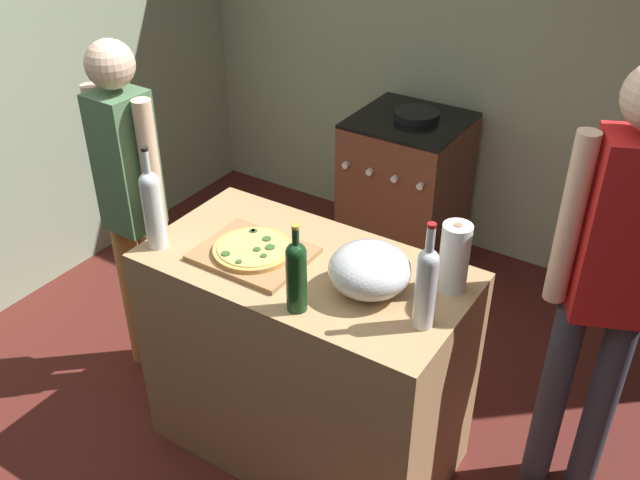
{
  "coord_description": "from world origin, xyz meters",
  "views": [
    {
      "loc": [
        1.22,
        -1.08,
        2.37
      ],
      "look_at": [
        0.03,
        0.76,
        0.98
      ],
      "focal_mm": 39.72,
      "sensor_mm": 36.0,
      "label": 1
    }
  ],
  "objects_px": {
    "stove": "(405,191)",
    "person_in_stripes": "(132,202)",
    "mixing_bowl": "(370,270)",
    "wine_bottle_clear": "(296,273)",
    "pizza": "(253,249)",
    "wine_bottle_green": "(426,284)",
    "wine_bottle_dark": "(153,206)",
    "person_in_red": "(611,273)",
    "paper_towel_roll": "(454,258)"
  },
  "relations": [
    {
      "from": "stove",
      "to": "person_in_stripes",
      "type": "relative_size",
      "value": 0.58
    },
    {
      "from": "mixing_bowl",
      "to": "wine_bottle_clear",
      "type": "distance_m",
      "value": 0.27
    },
    {
      "from": "pizza",
      "to": "wine_bottle_green",
      "type": "xyz_separation_m",
      "value": [
        0.69,
        -0.02,
        0.13
      ]
    },
    {
      "from": "pizza",
      "to": "wine_bottle_dark",
      "type": "bearing_deg",
      "value": -158.66
    },
    {
      "from": "mixing_bowl",
      "to": "person_in_stripes",
      "type": "bearing_deg",
      "value": 178.24
    },
    {
      "from": "stove",
      "to": "person_in_red",
      "type": "xyz_separation_m",
      "value": [
        1.28,
        -1.11,
        0.57
      ]
    },
    {
      "from": "wine_bottle_dark",
      "to": "person_in_stripes",
      "type": "bearing_deg",
      "value": 149.05
    },
    {
      "from": "person_in_stripes",
      "to": "wine_bottle_clear",
      "type": "bearing_deg",
      "value": -13.84
    },
    {
      "from": "person_in_stripes",
      "to": "wine_bottle_green",
      "type": "bearing_deg",
      "value": -4.25
    },
    {
      "from": "mixing_bowl",
      "to": "person_in_stripes",
      "type": "height_order",
      "value": "person_in_stripes"
    },
    {
      "from": "wine_bottle_green",
      "to": "stove",
      "type": "distance_m",
      "value": 1.91
    },
    {
      "from": "pizza",
      "to": "wine_bottle_dark",
      "type": "relative_size",
      "value": 0.73
    },
    {
      "from": "wine_bottle_dark",
      "to": "person_in_red",
      "type": "relative_size",
      "value": 0.23
    },
    {
      "from": "wine_bottle_dark",
      "to": "wine_bottle_clear",
      "type": "bearing_deg",
      "value": -3.03
    },
    {
      "from": "wine_bottle_dark",
      "to": "person_in_red",
      "type": "height_order",
      "value": "person_in_red"
    },
    {
      "from": "mixing_bowl",
      "to": "stove",
      "type": "bearing_deg",
      "value": 111.41
    },
    {
      "from": "mixing_bowl",
      "to": "person_in_red",
      "type": "height_order",
      "value": "person_in_red"
    },
    {
      "from": "person_in_stripes",
      "to": "wine_bottle_dark",
      "type": "bearing_deg",
      "value": -30.95
    },
    {
      "from": "pizza",
      "to": "wine_bottle_clear",
      "type": "height_order",
      "value": "wine_bottle_clear"
    },
    {
      "from": "mixing_bowl",
      "to": "wine_bottle_dark",
      "type": "xyz_separation_m",
      "value": [
        -0.8,
        -0.18,
        0.08
      ]
    },
    {
      "from": "stove",
      "to": "paper_towel_roll",
      "type": "bearing_deg",
      "value": -58.68
    },
    {
      "from": "pizza",
      "to": "wine_bottle_green",
      "type": "height_order",
      "value": "wine_bottle_green"
    },
    {
      "from": "person_in_red",
      "to": "pizza",
      "type": "bearing_deg",
      "value": -158.26
    },
    {
      "from": "person_in_stripes",
      "to": "stove",
      "type": "bearing_deg",
      "value": 69.24
    },
    {
      "from": "wine_bottle_clear",
      "to": "wine_bottle_green",
      "type": "bearing_deg",
      "value": 20.74
    },
    {
      "from": "pizza",
      "to": "wine_bottle_dark",
      "type": "distance_m",
      "value": 0.4
    },
    {
      "from": "wine_bottle_green",
      "to": "stove",
      "type": "xyz_separation_m",
      "value": [
        -0.83,
        1.59,
        -0.64
      ]
    },
    {
      "from": "person_in_stripes",
      "to": "pizza",
      "type": "bearing_deg",
      "value": -6.47
    },
    {
      "from": "person_in_stripes",
      "to": "person_in_red",
      "type": "xyz_separation_m",
      "value": [
        1.85,
        0.38,
        0.11
      ]
    },
    {
      "from": "paper_towel_roll",
      "to": "person_in_stripes",
      "type": "xyz_separation_m",
      "value": [
        -1.39,
        -0.13,
        -0.15
      ]
    },
    {
      "from": "mixing_bowl",
      "to": "stove",
      "type": "height_order",
      "value": "mixing_bowl"
    },
    {
      "from": "paper_towel_roll",
      "to": "wine_bottle_green",
      "type": "distance_m",
      "value": 0.23
    },
    {
      "from": "wine_bottle_green",
      "to": "person_in_red",
      "type": "distance_m",
      "value": 0.66
    },
    {
      "from": "wine_bottle_green",
      "to": "wine_bottle_clear",
      "type": "bearing_deg",
      "value": -159.26
    },
    {
      "from": "wine_bottle_dark",
      "to": "wine_bottle_green",
      "type": "bearing_deg",
      "value": 6.09
    },
    {
      "from": "paper_towel_roll",
      "to": "person_in_red",
      "type": "relative_size",
      "value": 0.15
    },
    {
      "from": "paper_towel_roll",
      "to": "person_in_red",
      "type": "distance_m",
      "value": 0.52
    },
    {
      "from": "pizza",
      "to": "wine_bottle_green",
      "type": "distance_m",
      "value": 0.71
    },
    {
      "from": "wine_bottle_dark",
      "to": "stove",
      "type": "distance_m",
      "value": 1.84
    },
    {
      "from": "paper_towel_roll",
      "to": "stove",
      "type": "height_order",
      "value": "paper_towel_roll"
    },
    {
      "from": "mixing_bowl",
      "to": "person_in_red",
      "type": "bearing_deg",
      "value": 31.02
    },
    {
      "from": "mixing_bowl",
      "to": "wine_bottle_clear",
      "type": "xyz_separation_m",
      "value": [
        -0.15,
        -0.21,
        0.05
      ]
    },
    {
      "from": "paper_towel_roll",
      "to": "person_in_red",
      "type": "xyz_separation_m",
      "value": [
        0.46,
        0.25,
        -0.04
      ]
    },
    {
      "from": "wine_bottle_green",
      "to": "person_in_stripes",
      "type": "relative_size",
      "value": 0.24
    },
    {
      "from": "pizza",
      "to": "person_in_red",
      "type": "bearing_deg",
      "value": 21.74
    },
    {
      "from": "wine_bottle_clear",
      "to": "wine_bottle_green",
      "type": "height_order",
      "value": "wine_bottle_green"
    },
    {
      "from": "wine_bottle_dark",
      "to": "person_in_stripes",
      "type": "height_order",
      "value": "person_in_stripes"
    },
    {
      "from": "mixing_bowl",
      "to": "wine_bottle_green",
      "type": "relative_size",
      "value": 0.74
    },
    {
      "from": "mixing_bowl",
      "to": "wine_bottle_green",
      "type": "bearing_deg",
      "value": -16.21
    },
    {
      "from": "pizza",
      "to": "mixing_bowl",
      "type": "height_order",
      "value": "mixing_bowl"
    }
  ]
}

